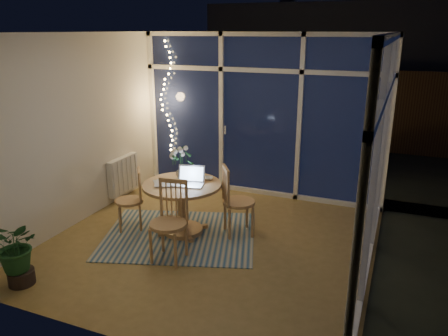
{
  "coord_description": "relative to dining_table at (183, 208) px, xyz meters",
  "views": [
    {
      "loc": [
        2.1,
        -4.63,
        2.63
      ],
      "look_at": [
        0.09,
        0.25,
        0.95
      ],
      "focal_mm": 35.0,
      "sensor_mm": 36.0,
      "label": 1
    }
  ],
  "objects": [
    {
      "name": "floor",
      "position": [
        0.46,
        -0.13,
        -0.35
      ],
      "size": [
        4.0,
        4.0,
        0.0
      ],
      "primitive_type": "plane",
      "color": "olive",
      "rests_on": "ground"
    },
    {
      "name": "ceiling",
      "position": [
        0.46,
        -0.13,
        2.25
      ],
      "size": [
        4.0,
        4.0,
        0.0
      ],
      "primitive_type": "plane",
      "color": "white",
      "rests_on": "wall_back"
    },
    {
      "name": "wall_back",
      "position": [
        0.46,
        1.87,
        0.95
      ],
      "size": [
        4.0,
        0.04,
        2.6
      ],
      "primitive_type": "cube",
      "color": "silver",
      "rests_on": "floor"
    },
    {
      "name": "wall_front",
      "position": [
        0.46,
        -2.13,
        0.95
      ],
      "size": [
        4.0,
        0.04,
        2.6
      ],
      "primitive_type": "cube",
      "color": "silver",
      "rests_on": "floor"
    },
    {
      "name": "wall_left",
      "position": [
        -1.54,
        -0.13,
        0.95
      ],
      "size": [
        0.04,
        4.0,
        2.6
      ],
      "primitive_type": "cube",
      "color": "silver",
      "rests_on": "floor"
    },
    {
      "name": "wall_right",
      "position": [
        2.46,
        -0.13,
        0.95
      ],
      "size": [
        0.04,
        4.0,
        2.6
      ],
      "primitive_type": "cube",
      "color": "silver",
      "rests_on": "floor"
    },
    {
      "name": "window_wall_back",
      "position": [
        0.46,
        1.83,
        0.95
      ],
      "size": [
        4.0,
        0.1,
        2.6
      ],
      "primitive_type": "cube",
      "color": "white",
      "rests_on": "floor"
    },
    {
      "name": "window_wall_right",
      "position": [
        2.42,
        -0.13,
        0.95
      ],
      "size": [
        0.1,
        4.0,
        2.6
      ],
      "primitive_type": "cube",
      "color": "white",
      "rests_on": "floor"
    },
    {
      "name": "radiator",
      "position": [
        -1.48,
        0.77,
        0.05
      ],
      "size": [
        0.1,
        0.7,
        0.58
      ],
      "primitive_type": "cube",
      "color": "silver",
      "rests_on": "wall_left"
    },
    {
      "name": "fairy_lights",
      "position": [
        -1.19,
        1.75,
        1.17
      ],
      "size": [
        0.24,
        0.1,
        1.85
      ],
      "primitive_type": null,
      "color": "#FFC966",
      "rests_on": "window_wall_back"
    },
    {
      "name": "garden_patio",
      "position": [
        0.96,
        4.87,
        -0.41
      ],
      "size": [
        12.0,
        6.0,
        0.1
      ],
      "primitive_type": "cube",
      "color": "black",
      "rests_on": "ground"
    },
    {
      "name": "garden_fence",
      "position": [
        0.46,
        5.37,
        0.55
      ],
      "size": [
        11.0,
        0.08,
        1.8
      ],
      "primitive_type": "cube",
      "color": "#372114",
      "rests_on": "ground"
    },
    {
      "name": "neighbour_roof",
      "position": [
        0.76,
        8.37,
        1.85
      ],
      "size": [
        7.0,
        3.0,
        2.2
      ],
      "primitive_type": "cube",
      "color": "#2F3239",
      "rests_on": "ground"
    },
    {
      "name": "garden_shrubs",
      "position": [
        -0.34,
        3.27,
        0.1
      ],
      "size": [
        0.9,
        0.9,
        0.9
      ],
      "primitive_type": "sphere",
      "color": "black",
      "rests_on": "ground"
    },
    {
      "name": "rug",
      "position": [
        0.0,
        -0.1,
        -0.35
      ],
      "size": [
        2.36,
        2.1,
        0.01
      ],
      "primitive_type": "cube",
      "rotation": [
        0.0,
        0.0,
        0.31
      ],
      "color": "#BDB799",
      "rests_on": "floor"
    },
    {
      "name": "dining_table",
      "position": [
        0.0,
        0.0,
        0.0
      ],
      "size": [
        1.3,
        1.3,
        0.7
      ],
      "primitive_type": "cylinder",
      "rotation": [
        0.0,
        0.0,
        0.31
      ],
      "color": "#AE734E",
      "rests_on": "floor"
    },
    {
      "name": "chair_left",
      "position": [
        -0.73,
        -0.16,
        0.08
      ],
      "size": [
        0.55,
        0.55,
        0.86
      ],
      "primitive_type": "cube",
      "rotation": [
        0.0,
        0.0,
        -0.97
      ],
      "color": "#AE734E",
      "rests_on": "floor"
    },
    {
      "name": "chair_right",
      "position": [
        0.7,
        0.25,
        0.13
      ],
      "size": [
        0.62,
        0.62,
        0.97
      ],
      "primitive_type": "cube",
      "rotation": [
        0.0,
        0.0,
        2.15
      ],
      "color": "#AE734E",
      "rests_on": "floor"
    },
    {
      "name": "chair_front",
      "position": [
        0.19,
        -0.72,
        0.14
      ],
      "size": [
        0.49,
        0.49,
        0.99
      ],
      "primitive_type": "cube",
      "rotation": [
        0.0,
        0.0,
        0.07
      ],
      "color": "#AE734E",
      "rests_on": "floor"
    },
    {
      "name": "laptop",
      "position": [
        0.12,
        -0.02,
        0.48
      ],
      "size": [
        0.41,
        0.37,
        0.26
      ],
      "primitive_type": null,
      "rotation": [
        0.0,
        0.0,
        0.23
      ],
      "color": "#B6B6BA",
      "rests_on": "dining_table"
    },
    {
      "name": "flower_vase",
      "position": [
        -0.09,
        0.2,
        0.46
      ],
      "size": [
        0.25,
        0.25,
        0.21
      ],
      "primitive_type": "imported",
      "rotation": [
        0.0,
        0.0,
        0.31
      ],
      "color": "silver",
      "rests_on": "dining_table"
    },
    {
      "name": "bowl",
      "position": [
        0.25,
        0.28,
        0.37
      ],
      "size": [
        0.19,
        0.19,
        0.04
      ],
      "primitive_type": "imported",
      "rotation": [
        0.0,
        0.0,
        0.31
      ],
      "color": "white",
      "rests_on": "dining_table"
    },
    {
      "name": "newspapers",
      "position": [
        -0.18,
        -0.06,
        0.36
      ],
      "size": [
        0.45,
        0.41,
        0.02
      ],
      "primitive_type": "cube",
      "rotation": [
        0.0,
        0.0,
        0.46
      ],
      "color": "silver",
      "rests_on": "dining_table"
    },
    {
      "name": "phone",
      "position": [
        0.12,
        -0.05,
        0.36
      ],
      "size": [
        0.13,
        0.12,
        0.01
      ],
      "primitive_type": "cube",
      "rotation": [
        0.0,
        0.0,
        0.65
      ],
      "color": "black",
      "rests_on": "dining_table"
    },
    {
      "name": "potted_plant",
      "position": [
        -1.04,
        -1.78,
        0.03
      ],
      "size": [
        0.58,
        0.51,
        0.76
      ],
      "primitive_type": "imported",
      "rotation": [
        0.0,
        0.0,
        0.08
      ],
      "color": "#18451F",
      "rests_on": "floor"
    }
  ]
}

